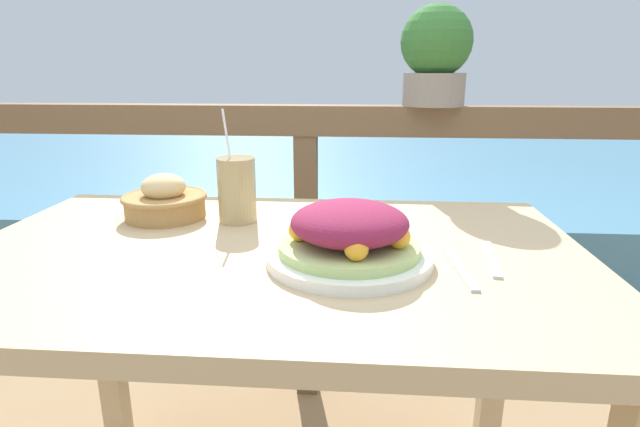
{
  "coord_description": "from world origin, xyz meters",
  "views": [
    {
      "loc": [
        0.16,
        -0.9,
        1.11
      ],
      "look_at": [
        0.09,
        0.04,
        0.83
      ],
      "focal_mm": 28.0,
      "sensor_mm": 36.0,
      "label": 1
    }
  ],
  "objects_px": {
    "drink_glass": "(237,190)",
    "potted_plant": "(436,54)",
    "salad_plate": "(349,237)",
    "bread_basket": "(165,201)"
  },
  "relations": [
    {
      "from": "salad_plate",
      "to": "bread_basket",
      "type": "relative_size",
      "value": 1.54
    },
    {
      "from": "drink_glass",
      "to": "bread_basket",
      "type": "relative_size",
      "value": 1.3
    },
    {
      "from": "bread_basket",
      "to": "drink_glass",
      "type": "bearing_deg",
      "value": -5.04
    },
    {
      "from": "salad_plate",
      "to": "drink_glass",
      "type": "distance_m",
      "value": 0.35
    },
    {
      "from": "salad_plate",
      "to": "drink_glass",
      "type": "xyz_separation_m",
      "value": [
        -0.26,
        0.23,
        0.03
      ]
    },
    {
      "from": "drink_glass",
      "to": "bread_basket",
      "type": "height_order",
      "value": "drink_glass"
    },
    {
      "from": "salad_plate",
      "to": "bread_basket",
      "type": "bearing_deg",
      "value": 150.34
    },
    {
      "from": "drink_glass",
      "to": "potted_plant",
      "type": "bearing_deg",
      "value": 43.82
    },
    {
      "from": "salad_plate",
      "to": "drink_glass",
      "type": "relative_size",
      "value": 1.19
    },
    {
      "from": "salad_plate",
      "to": "potted_plant",
      "type": "xyz_separation_m",
      "value": [
        0.23,
        0.7,
        0.33
      ]
    }
  ]
}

